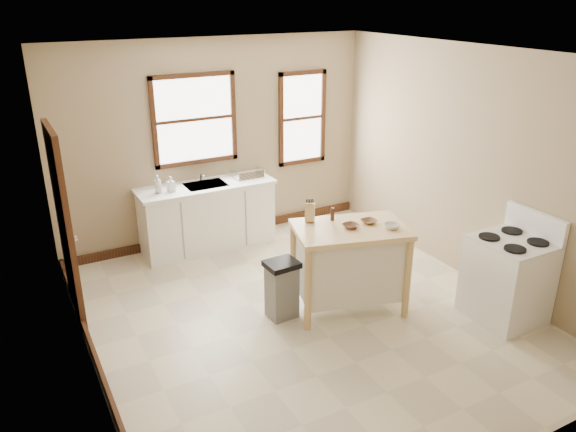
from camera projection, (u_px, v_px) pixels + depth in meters
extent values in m
plane|color=beige|center=(306.00, 315.00, 6.23)|extent=(5.00, 5.00, 0.00)
plane|color=white|center=(309.00, 54.00, 5.18)|extent=(5.00, 5.00, 0.00)
cube|color=#A08469|center=(216.00, 142.00, 7.75)|extent=(4.50, 0.04, 2.80)
cube|color=#A08469|center=(76.00, 240.00, 4.72)|extent=(0.04, 5.00, 2.80)
cube|color=#A08469|center=(470.00, 166.00, 6.70)|extent=(0.04, 5.00, 2.80)
cube|color=#33170E|center=(64.00, 225.00, 5.93)|extent=(0.06, 0.90, 2.10)
cube|color=#33170E|center=(222.00, 232.00, 8.23)|extent=(4.50, 0.04, 0.12)
cube|color=#33170E|center=(100.00, 370.00, 5.23)|extent=(0.04, 5.00, 0.12)
cylinder|color=silver|center=(200.00, 173.00, 7.66)|extent=(0.03, 0.03, 0.22)
imported|color=#B2B2B2|center=(158.00, 184.00, 7.19)|extent=(0.10, 0.10, 0.24)
imported|color=#B2B2B2|center=(171.00, 184.00, 7.26)|extent=(0.10, 0.10, 0.20)
cylinder|color=#3C1D10|center=(333.00, 214.00, 6.18)|extent=(0.04, 0.04, 0.15)
imported|color=brown|center=(351.00, 226.00, 6.00)|extent=(0.19, 0.19, 0.04)
imported|color=brown|center=(369.00, 222.00, 6.12)|extent=(0.18, 0.18, 0.04)
imported|color=silver|center=(392.00, 226.00, 5.98)|extent=(0.20, 0.20, 0.05)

